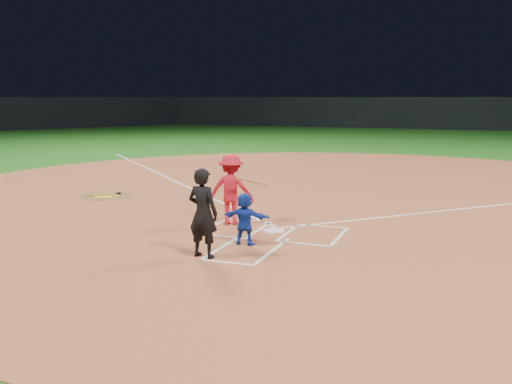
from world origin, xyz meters
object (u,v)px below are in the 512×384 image
(home_plate, at_px, (274,231))
(umpire, at_px, (203,213))
(batter_at_plate, at_px, (231,189))
(on_deck_circle, at_px, (106,196))
(catcher, at_px, (245,219))

(home_plate, height_order, umpire, umpire)
(home_plate, bearing_deg, batter_at_plate, -16.31)
(on_deck_circle, bearing_deg, home_plate, -22.41)
(catcher, relative_size, batter_at_plate, 0.65)
(home_plate, relative_size, on_deck_circle, 0.35)
(home_plate, distance_m, on_deck_circle, 7.20)
(home_plate, height_order, on_deck_circle, home_plate)
(on_deck_circle, xyz_separation_m, umpire, (6.07, -5.35, 0.89))
(home_plate, bearing_deg, on_deck_circle, -22.41)
(home_plate, bearing_deg, catcher, 82.84)
(catcher, bearing_deg, home_plate, -97.69)
(catcher, xyz_separation_m, batter_at_plate, (-1.07, 1.77, 0.31))
(home_plate, relative_size, umpire, 0.34)
(on_deck_circle, xyz_separation_m, catcher, (6.48, -4.16, 0.56))
(catcher, bearing_deg, umpire, 70.18)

